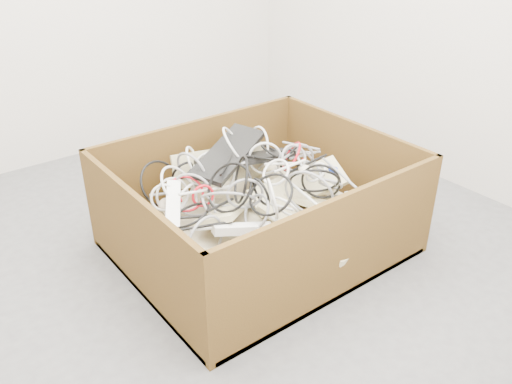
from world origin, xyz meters
TOP-DOWN VIEW (x-y plane):
  - ground at (0.00, 0.00)m, footprint 3.00×3.00m
  - cardboard_box at (0.12, -0.13)m, footprint 1.27×1.05m
  - keyboard_pile at (0.13, -0.09)m, footprint 1.08×0.92m
  - mice_scatter at (0.12, -0.12)m, footprint 0.81×0.61m
  - power_strip_left at (-0.30, -0.10)m, footprint 0.22×0.31m
  - power_strip_right at (-0.12, -0.36)m, footprint 0.26×0.12m
  - vga_plug at (0.52, -0.23)m, footprint 0.06×0.06m
  - cable_tangle at (0.04, -0.13)m, footprint 1.11×0.90m

SIDE VIEW (x-z plane):
  - ground at x=0.00m, z-range 0.00..0.00m
  - cardboard_box at x=0.12m, z-range -0.13..0.39m
  - keyboard_pile at x=0.13m, z-range 0.08..0.49m
  - power_strip_right at x=-0.12m, z-range 0.28..0.36m
  - mice_scatter at x=0.12m, z-range 0.25..0.43m
  - vga_plug at x=0.52m, z-range 0.34..0.37m
  - power_strip_left at x=-0.30m, z-range 0.29..0.42m
  - cable_tangle at x=0.04m, z-range 0.18..0.60m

